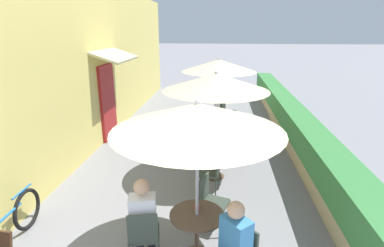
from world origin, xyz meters
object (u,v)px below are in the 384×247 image
object	(u,v)px
patio_umbrella_far	(219,66)
seated_patron_near_back	(143,217)
patio_table_mid	(214,155)
patio_table_far	(217,119)
cafe_chair_mid_right	(212,170)
bicycle_leaning	(4,230)
patio_umbrella_mid	(216,82)
cafe_chair_far_right	(194,118)
seated_patron_near_left	(232,246)
patio_umbrella_near	(198,117)
cafe_chair_far_back	(234,124)
seated_patron_mid_left	(221,136)
patio_table_near	(197,227)
coffee_cup_near	(197,208)
cafe_chair_far_left	(226,112)
cafe_chair_near_right	(210,199)
cafe_chair_mid_left	(216,142)
coffee_cup_mid	(210,145)
coffee_cup_far	(214,111)

from	to	relation	value
patio_umbrella_far	seated_patron_near_back	bearing A→B (deg)	-99.53
patio_table_mid	patio_table_far	size ratio (longest dim) A/B	1.00
seated_patron_near_back	cafe_chair_mid_right	bearing A→B (deg)	53.25
patio_umbrella_far	bicycle_leaning	distance (m)	6.21
patio_umbrella_mid	cafe_chair_far_right	distance (m)	3.06
seated_patron_near_left	patio_table_mid	size ratio (longest dim) A/B	1.71
patio_umbrella_near	patio_umbrella_far	bearing A→B (deg)	88.01
patio_table_mid	cafe_chair_far_right	world-z (taller)	cafe_chair_far_right
seated_patron_near_left	cafe_chair_far_back	world-z (taller)	seated_patron_near_left
seated_patron_mid_left	seated_patron_near_left	bearing A→B (deg)	10.12
patio_table_near	seated_patron_near_back	distance (m)	0.73
patio_umbrella_mid	seated_patron_mid_left	xyz separation A→B (m)	(0.13, 0.69, -1.36)
cafe_chair_far_back	coffee_cup_near	bearing A→B (deg)	138.07
seated_patron_mid_left	coffee_cup_near	bearing A→B (deg)	2.12
cafe_chair_far_left	bicycle_leaning	world-z (taller)	cafe_chair_far_left
coffee_cup_near	patio_umbrella_mid	xyz separation A→B (m)	(0.17, 2.33, 1.29)
patio_table_near	cafe_chair_far_back	world-z (taller)	cafe_chair_far_back
seated_patron_near_back	patio_umbrella_far	xyz separation A→B (m)	(0.87, 5.21, 1.36)
cafe_chair_near_right	patio_umbrella_mid	bearing A→B (deg)	-162.38
coffee_cup_near	patio_umbrella_mid	bearing A→B (deg)	85.92
patio_table_mid	cafe_chair_mid_left	world-z (taller)	cafe_chair_mid_left
patio_umbrella_mid	bicycle_leaning	distance (m)	4.20
patio_umbrella_mid	cafe_chair_far_back	size ratio (longest dim) A/B	2.60
patio_table_mid	cafe_chair_far_left	distance (m)	3.36
seated_patron_near_back	cafe_chair_mid_left	distance (m)	3.35
patio_table_near	cafe_chair_mid_right	world-z (taller)	cafe_chair_mid_right
patio_umbrella_mid	cafe_chair_far_left	xyz separation A→B (m)	(0.26, 3.35, -1.53)
cafe_chair_near_right	patio_table_mid	xyz separation A→B (m)	(0.01, 1.72, -0.02)
cafe_chair_far_left	seated_patron_mid_left	bearing A→B (deg)	23.40
cafe_chair_far_right	cafe_chair_mid_right	bearing A→B (deg)	-82.36
patio_table_far	patio_umbrella_near	bearing A→B (deg)	-91.99
seated_patron_near_back	cafe_chair_far_back	bearing A→B (deg)	62.19
seated_patron_mid_left	cafe_chair_far_right	distance (m)	2.05
patio_umbrella_far	cafe_chair_far_left	world-z (taller)	patio_umbrella_far
coffee_cup_mid	cafe_chair_far_right	bearing A→B (deg)	102.90
coffee_cup_mid	cafe_chair_far_left	xyz separation A→B (m)	(0.35, 3.38, -0.23)
patio_table_far	coffee_cup_far	bearing A→B (deg)	-161.93
seated_patron_near_left	coffee_cup_far	xyz separation A→B (m)	(-0.38, 5.61, 0.06)
patio_table_near	cafe_chair_mid_left	size ratio (longest dim) A/B	0.84
cafe_chair_near_right	cafe_chair_far_left	size ratio (longest dim) A/B	1.00
patio_table_near	cafe_chair_mid_left	bearing A→B (deg)	86.71
coffee_cup_mid	cafe_chair_far_right	xyz separation A→B (m)	(-0.59, 2.59, -0.23)
patio_umbrella_near	cafe_chair_far_back	size ratio (longest dim) A/B	2.60
cafe_chair_far_right	bicycle_leaning	size ratio (longest dim) A/B	0.51
patio_table_near	coffee_cup_near	world-z (taller)	coffee_cup_near
coffee_cup_mid	seated_patron_near_left	bearing A→B (deg)	-82.78
patio_table_far	seated_patron_near_left	bearing A→B (deg)	-87.29
cafe_chair_mid_left	seated_patron_mid_left	size ratio (longest dim) A/B	0.70
cafe_chair_far_left	cafe_chair_far_right	size ratio (longest dim) A/B	1.00
cafe_chair_far_left	patio_table_mid	bearing A→B (deg)	21.78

